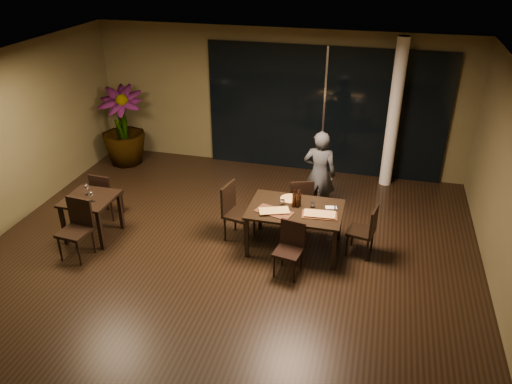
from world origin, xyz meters
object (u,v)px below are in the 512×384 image
at_px(main_table, 295,212).
at_px(chair_main_near, 290,246).
at_px(chair_side_far, 105,193).
at_px(bottle_b, 298,199).
at_px(potted_plant, 123,126).
at_px(chair_main_right, 366,229).
at_px(side_table, 90,204).
at_px(chair_side_near, 77,225).
at_px(chair_main_left, 235,209).
at_px(chair_main_far, 300,199).
at_px(diner, 319,174).
at_px(bottle_a, 294,198).
at_px(bottle_c, 299,198).

xyz_separation_m(main_table, chair_main_near, (0.05, -0.66, -0.20)).
xyz_separation_m(chair_side_far, bottle_b, (3.52, -0.06, 0.40)).
bearing_deg(potted_plant, chair_main_right, -23.35).
xyz_separation_m(side_table, chair_side_far, (-0.10, 0.62, -0.12)).
relative_size(chair_side_far, chair_side_near, 0.92).
bearing_deg(chair_main_left, chair_main_far, -42.52).
height_order(side_table, chair_main_right, chair_main_right).
bearing_deg(chair_main_right, chair_main_far, -110.32).
xyz_separation_m(diner, bottle_a, (-0.24, -1.18, 0.09)).
height_order(diner, bottle_a, diner).
xyz_separation_m(main_table, chair_main_far, (-0.05, 0.81, -0.18)).
xyz_separation_m(chair_side_far, potted_plant, (-0.83, 2.34, 0.37)).
xyz_separation_m(chair_main_far, chair_side_far, (-3.45, -0.69, 0.01)).
bearing_deg(bottle_c, bottle_a, -154.72).
xyz_separation_m(bottle_a, bottle_c, (0.07, 0.03, -0.00)).
height_order(main_table, bottle_c, bottle_c).
bearing_deg(bottle_b, bottle_c, 60.92).
height_order(chair_main_left, diner, diner).
xyz_separation_m(chair_main_far, chair_side_near, (-3.27, -1.85, 0.05)).
bearing_deg(chair_main_left, side_table, 114.95).
distance_m(chair_main_left, chair_main_right, 2.18).
distance_m(bottle_a, bottle_c, 0.08).
distance_m(chair_side_far, bottle_c, 3.56).
bearing_deg(bottle_a, bottle_b, 3.23).
xyz_separation_m(side_table, chair_main_right, (4.53, 0.60, -0.13)).
distance_m(chair_side_near, bottle_b, 3.54).
bearing_deg(chair_main_left, potted_plant, 65.31).
distance_m(chair_side_near, bottle_c, 3.56).
xyz_separation_m(chair_main_right, chair_side_far, (-4.64, 0.03, 0.01)).
bearing_deg(chair_main_right, chair_side_near, -64.94).
bearing_deg(chair_side_far, bottle_b, -177.05).
bearing_deg(chair_main_near, side_table, -172.71).
bearing_deg(diner, chair_side_near, 34.61).
distance_m(chair_main_far, chair_main_right, 1.38).
distance_m(potted_plant, bottle_c, 4.97).
bearing_deg(bottle_a, chair_main_far, 91.12).
height_order(chair_main_left, bottle_b, bottle_b).
bearing_deg(bottle_b, chair_side_near, -161.84).
xyz_separation_m(main_table, bottle_b, (0.02, 0.06, 0.22)).
distance_m(main_table, chair_main_near, 0.69).
bearing_deg(bottle_b, bottle_a, -176.77).
height_order(main_table, potted_plant, potted_plant).
relative_size(chair_main_near, chair_side_near, 0.87).
bearing_deg(bottle_a, chair_side_far, 178.89).
xyz_separation_m(chair_main_left, chair_side_near, (-2.28, -1.12, -0.01)).
xyz_separation_m(chair_main_far, bottle_a, (0.01, -0.76, 0.41)).
bearing_deg(chair_side_near, bottle_a, 24.13).
height_order(chair_main_far, chair_side_far, chair_side_far).
bearing_deg(bottle_a, main_table, -54.88).
relative_size(chair_main_right, bottle_a, 2.92).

